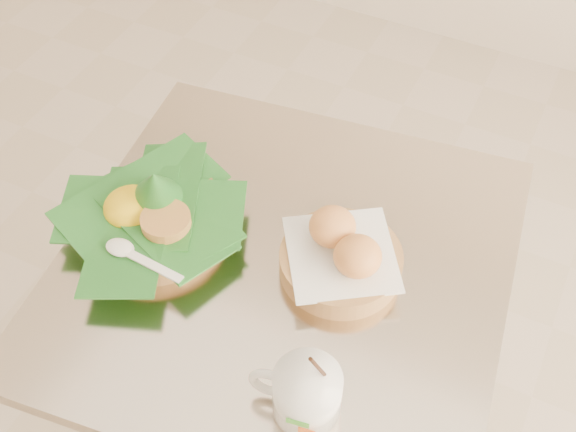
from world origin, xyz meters
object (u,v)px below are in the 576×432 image
at_px(cafe_table, 285,333).
at_px(bread_basket, 342,256).
at_px(rice_basket, 152,212).
at_px(coffee_mug, 305,392).

xyz_separation_m(cafe_table, bread_basket, (0.09, 0.02, 0.26)).
distance_m(rice_basket, bread_basket, 0.31).
distance_m(bread_basket, coffee_mug, 0.24).
bearing_deg(coffee_mug, bread_basket, 101.53).
height_order(cafe_table, rice_basket, rice_basket).
relative_size(cafe_table, coffee_mug, 4.85).
bearing_deg(rice_basket, coffee_mug, -26.35).
height_order(cafe_table, bread_basket, bread_basket).
bearing_deg(bread_basket, rice_basket, -169.38).
height_order(rice_basket, bread_basket, rice_basket).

